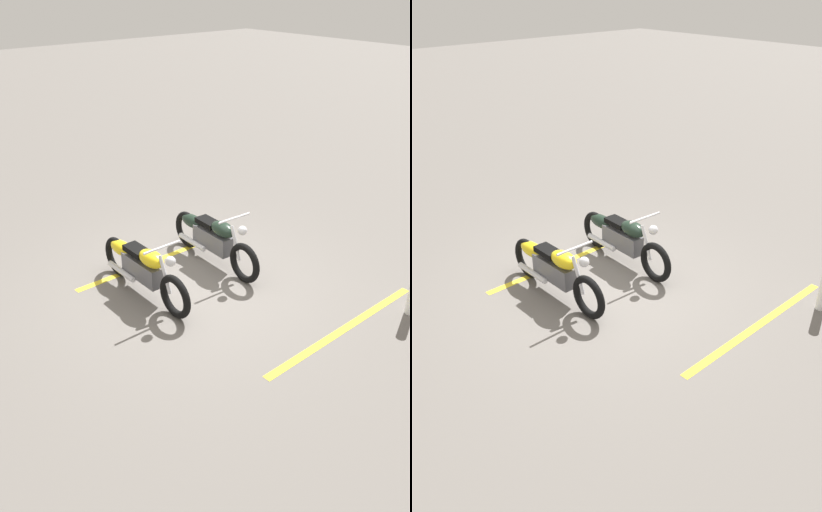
# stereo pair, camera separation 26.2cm
# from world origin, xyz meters

# --- Properties ---
(ground_plane) EXTENTS (60.00, 60.00, 0.00)m
(ground_plane) POSITION_xyz_m (0.00, 0.00, 0.00)
(ground_plane) COLOR #66605B
(motorcycle_bright_foreground) EXTENTS (2.23, 0.62, 1.04)m
(motorcycle_bright_foreground) POSITION_xyz_m (-0.34, -0.74, 0.46)
(motorcycle_bright_foreground) COLOR black
(motorcycle_bright_foreground) RESTS_ON ground
(motorcycle_dark_foreground) EXTENTS (2.23, 0.62, 1.04)m
(motorcycle_dark_foreground) POSITION_xyz_m (-0.42, 0.74, 0.46)
(motorcycle_dark_foreground) COLOR black
(motorcycle_dark_foreground) RESTS_ON ground
(parking_stripe_near) EXTENTS (0.16, 3.20, 0.01)m
(parking_stripe_near) POSITION_xyz_m (-1.07, 0.07, 0.00)
(parking_stripe_near) COLOR yellow
(parking_stripe_near) RESTS_ON ground
(parking_stripe_mid) EXTENTS (0.16, 3.20, 0.01)m
(parking_stripe_mid) POSITION_xyz_m (2.28, 0.90, 0.00)
(parking_stripe_mid) COLOR yellow
(parking_stripe_mid) RESTS_ON ground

